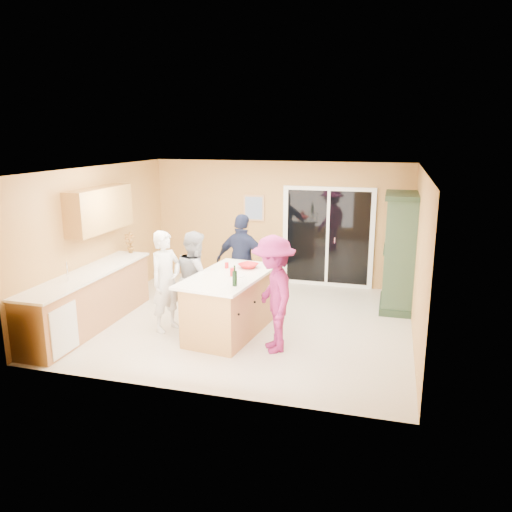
% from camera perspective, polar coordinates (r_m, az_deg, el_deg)
% --- Properties ---
extents(floor, '(5.50, 5.50, 0.00)m').
position_cam_1_polar(floor, '(8.67, -1.14, -7.49)').
color(floor, beige).
rests_on(floor, ground).
extents(ceiling, '(5.50, 5.00, 0.10)m').
position_cam_1_polar(ceiling, '(8.10, -1.23, 9.91)').
color(ceiling, white).
rests_on(ceiling, wall_back).
extents(wall_back, '(5.50, 0.10, 2.60)m').
position_cam_1_polar(wall_back, '(10.66, 2.65, 3.81)').
color(wall_back, '#E7BE5F').
rests_on(wall_back, ground).
extents(wall_front, '(5.50, 0.10, 2.60)m').
position_cam_1_polar(wall_front, '(6.02, -7.98, -4.23)').
color(wall_front, '#E7BE5F').
rests_on(wall_front, ground).
extents(wall_left, '(0.10, 5.00, 2.60)m').
position_cam_1_polar(wall_left, '(9.43, -17.42, 1.86)').
color(wall_left, '#E7BE5F').
rests_on(wall_left, ground).
extents(wall_right, '(0.10, 5.00, 2.60)m').
position_cam_1_polar(wall_right, '(7.98, 18.12, -0.30)').
color(wall_right, '#E7BE5F').
rests_on(wall_right, ground).
extents(left_cabinet_run, '(0.65, 3.05, 1.24)m').
position_cam_1_polar(left_cabinet_run, '(8.64, -19.06, -5.10)').
color(left_cabinet_run, '#A86C41').
rests_on(left_cabinet_run, floor).
extents(upper_cabinets, '(0.35, 1.60, 0.75)m').
position_cam_1_polar(upper_cabinets, '(9.08, -17.42, 5.10)').
color(upper_cabinets, '#A86C41').
rests_on(upper_cabinets, wall_left).
extents(sliding_door, '(1.90, 0.07, 2.10)m').
position_cam_1_polar(sliding_door, '(10.50, 8.19, 2.13)').
color(sliding_door, white).
rests_on(sliding_door, floor).
extents(framed_picture, '(0.46, 0.04, 0.56)m').
position_cam_1_polar(framed_picture, '(10.73, -0.24, 5.51)').
color(framed_picture, tan).
rests_on(framed_picture, wall_back).
extents(kitchen_island, '(1.26, 2.00, 0.99)m').
position_cam_1_polar(kitchen_island, '(8.03, -3.06, -5.74)').
color(kitchen_island, '#A86C41').
rests_on(kitchen_island, floor).
extents(green_hutch, '(0.61, 1.16, 2.13)m').
position_cam_1_polar(green_hutch, '(9.41, 16.08, 0.29)').
color(green_hutch, '#233927').
rests_on(green_hutch, floor).
extents(woman_white, '(0.59, 0.71, 1.66)m').
position_cam_1_polar(woman_white, '(8.20, -10.24, -2.86)').
color(woman_white, white).
rests_on(woman_white, floor).
extents(woman_grey, '(0.91, 0.97, 1.59)m').
position_cam_1_polar(woman_grey, '(8.42, -6.89, -2.53)').
color(woman_grey, gray).
rests_on(woman_grey, floor).
extents(woman_navy, '(1.08, 0.56, 1.77)m').
position_cam_1_polar(woman_navy, '(8.99, -1.53, -0.78)').
color(woman_navy, '#1B203D').
rests_on(woman_navy, floor).
extents(woman_magenta, '(1.07, 1.29, 1.74)m').
position_cam_1_polar(woman_magenta, '(7.30, 2.02, -4.39)').
color(woman_magenta, '#821C51').
rests_on(woman_magenta, floor).
extents(serving_bowl, '(0.40, 0.40, 0.08)m').
position_cam_1_polar(serving_bowl, '(8.23, -0.88, -1.12)').
color(serving_bowl, red).
rests_on(serving_bowl, kitchen_island).
extents(tulip_vase, '(0.24, 0.18, 0.40)m').
position_cam_1_polar(tulip_vase, '(9.75, -14.22, 1.50)').
color(tulip_vase, red).
rests_on(tulip_vase, left_cabinet_run).
extents(tumbler_near, '(0.08, 0.08, 0.09)m').
position_cam_1_polar(tumbler_near, '(8.24, -3.37, -1.07)').
color(tumbler_near, red).
rests_on(tumbler_near, kitchen_island).
extents(tumbler_far, '(0.10, 0.10, 0.13)m').
position_cam_1_polar(tumbler_far, '(7.78, -2.68, -1.84)').
color(tumbler_far, red).
rests_on(tumbler_far, kitchen_island).
extents(wine_bottle, '(0.07, 0.07, 0.31)m').
position_cam_1_polar(wine_bottle, '(7.26, -2.45, -2.53)').
color(wine_bottle, black).
rests_on(wine_bottle, kitchen_island).
extents(white_plate, '(0.25, 0.25, 0.01)m').
position_cam_1_polar(white_plate, '(7.77, -2.01, -2.28)').
color(white_plate, white).
rests_on(white_plate, kitchen_island).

